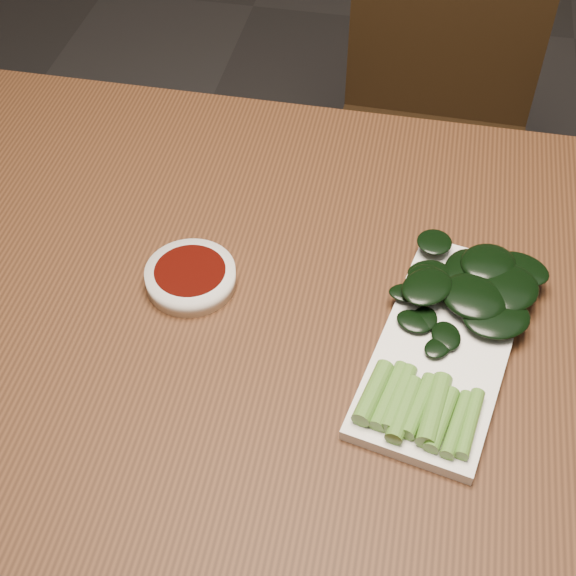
% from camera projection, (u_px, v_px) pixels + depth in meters
% --- Properties ---
extents(table, '(1.40, 0.80, 0.75)m').
position_uv_depth(table, '(315.00, 357.00, 0.96)').
color(table, '#442613').
rests_on(table, ground).
extents(chair_far, '(0.38, 0.38, 0.89)m').
position_uv_depth(chair_far, '(432.00, 126.00, 1.58)').
color(chair_far, black).
rests_on(chair_far, ground).
extents(sauce_bowl, '(0.10, 0.10, 0.02)m').
position_uv_depth(sauce_bowl, '(191.00, 277.00, 0.93)').
color(sauce_bowl, white).
rests_on(sauce_bowl, table).
extents(serving_plate, '(0.19, 0.32, 0.01)m').
position_uv_depth(serving_plate, '(444.00, 346.00, 0.87)').
color(serving_plate, white).
rests_on(serving_plate, table).
extents(gai_lan, '(0.20, 0.31, 0.02)m').
position_uv_depth(gai_lan, '(461.00, 318.00, 0.87)').
color(gai_lan, '#53872E').
rests_on(gai_lan, serving_plate).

